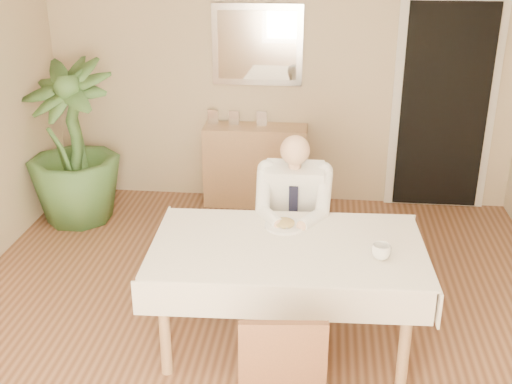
# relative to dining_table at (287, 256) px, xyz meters

# --- Properties ---
(room) EXTENTS (5.00, 5.02, 2.60)m
(room) POSITION_rel_dining_table_xyz_m (-0.24, 0.00, 0.63)
(room) COLOR brown
(room) RESTS_ON ground
(doorway) EXTENTS (0.96, 0.07, 2.10)m
(doorway) POSITION_rel_dining_table_xyz_m (1.31, 2.47, 0.33)
(doorway) COLOR silver
(doorway) RESTS_ON ground
(mirror) EXTENTS (0.86, 0.04, 0.76)m
(mirror) POSITION_rel_dining_table_xyz_m (-0.46, 2.47, 0.88)
(mirror) COLOR silver
(mirror) RESTS_ON room
(dining_table) EXTENTS (1.76, 1.09, 0.75)m
(dining_table) POSITION_rel_dining_table_xyz_m (0.00, 0.00, 0.00)
(dining_table) COLOR #A5794C
(dining_table) RESTS_ON ground
(chair_far) EXTENTS (0.42, 0.42, 0.84)m
(chair_far) POSITION_rel_dining_table_xyz_m (0.00, 0.87, -0.20)
(chair_far) COLOR #492917
(chair_far) RESTS_ON ground
(chair_near) EXTENTS (0.46, 0.46, 0.90)m
(chair_near) POSITION_rel_dining_table_xyz_m (0.05, -0.95, -0.16)
(chair_near) COLOR #492917
(chair_near) RESTS_ON ground
(seated_man) EXTENTS (0.48, 0.72, 1.24)m
(seated_man) POSITION_rel_dining_table_xyz_m (0.00, 0.59, 0.02)
(seated_man) COLOR white
(seated_man) RESTS_ON ground
(plate) EXTENTS (0.26, 0.26, 0.02)m
(plate) POSITION_rel_dining_table_xyz_m (-0.04, 0.25, 0.09)
(plate) COLOR white
(plate) RESTS_ON dining_table
(food) EXTENTS (0.14, 0.14, 0.06)m
(food) POSITION_rel_dining_table_xyz_m (-0.04, 0.25, 0.11)
(food) COLOR olive
(food) RESTS_ON dining_table
(knife) EXTENTS (0.01, 0.13, 0.01)m
(knife) POSITION_rel_dining_table_xyz_m (0.00, 0.19, 0.11)
(knife) COLOR silver
(knife) RESTS_ON dining_table
(fork) EXTENTS (0.01, 0.13, 0.01)m
(fork) POSITION_rel_dining_table_xyz_m (-0.08, 0.19, 0.11)
(fork) COLOR silver
(fork) RESTS_ON dining_table
(coffee_mug) EXTENTS (0.15, 0.15, 0.09)m
(coffee_mug) POSITION_rel_dining_table_xyz_m (0.57, -0.12, 0.13)
(coffee_mug) COLOR white
(coffee_mug) RESTS_ON dining_table
(sideboard) EXTENTS (1.00, 0.36, 0.80)m
(sideboard) POSITION_rel_dining_table_xyz_m (-0.46, 2.32, -0.27)
(sideboard) COLOR #A5794C
(sideboard) RESTS_ON ground
(photo_frame_left) EXTENTS (0.10, 0.02, 0.14)m
(photo_frame_left) POSITION_rel_dining_table_xyz_m (-0.88, 2.37, 0.20)
(photo_frame_left) COLOR silver
(photo_frame_left) RESTS_ON sideboard
(photo_frame_center) EXTENTS (0.10, 0.02, 0.14)m
(photo_frame_center) POSITION_rel_dining_table_xyz_m (-0.68, 2.37, 0.20)
(photo_frame_center) COLOR silver
(photo_frame_center) RESTS_ON sideboard
(photo_frame_right) EXTENTS (0.10, 0.02, 0.14)m
(photo_frame_right) POSITION_rel_dining_table_xyz_m (-0.41, 2.38, 0.20)
(photo_frame_right) COLOR silver
(photo_frame_right) RESTS_ON sideboard
(potted_palm) EXTENTS (1.04, 1.04, 1.50)m
(potted_palm) POSITION_rel_dining_table_xyz_m (-2.09, 1.77, 0.08)
(potted_palm) COLOR #395F2C
(potted_palm) RESTS_ON ground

